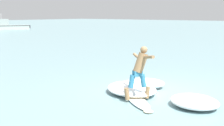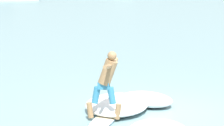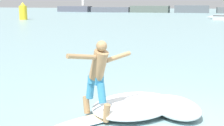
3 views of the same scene
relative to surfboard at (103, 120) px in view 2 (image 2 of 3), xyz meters
name	(u,v)px [view 2 (image 2 of 3)]	position (x,y,z in m)	size (l,w,h in m)	color
ground_plane	(155,112)	(1.48, 0.16, -0.03)	(200.00, 200.00, 0.00)	#74989D
surfboard	(103,120)	(0.00, 0.00, 0.00)	(1.82, 2.05, 0.20)	beige
surfer	(107,80)	(0.09, -0.01, 0.96)	(0.99, 1.29, 1.59)	#94714B
wave_foam_at_nose	(117,104)	(0.68, 0.69, 0.12)	(2.37, 2.51, 0.31)	white
wave_foam_beside	(147,99)	(1.56, 0.75, 0.14)	(1.53, 1.69, 0.34)	white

